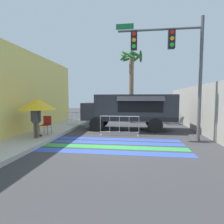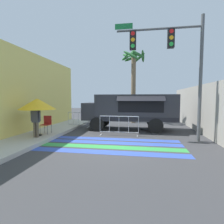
{
  "view_description": "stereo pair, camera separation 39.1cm",
  "coord_description": "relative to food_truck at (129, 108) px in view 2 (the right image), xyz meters",
  "views": [
    {
      "loc": [
        0.88,
        -7.82,
        2.14
      ],
      "look_at": [
        -0.47,
        2.71,
        1.32
      ],
      "focal_mm": 28.0,
      "sensor_mm": 36.0,
      "label": 1
    },
    {
      "loc": [
        1.26,
        -7.76,
        2.14
      ],
      "look_at": [
        -0.47,
        2.71,
        1.32
      ],
      "focal_mm": 28.0,
      "sensor_mm": 36.0,
      "label": 2
    }
  ],
  "objects": [
    {
      "name": "folding_chair",
      "position": [
        -4.4,
        -2.96,
        -0.68
      ],
      "size": [
        0.46,
        0.46,
        0.99
      ],
      "rotation": [
        0.0,
        0.0,
        -0.23
      ],
      "color": "#4C4C51",
      "rests_on": "sidewalk_left"
    },
    {
      "name": "barricade_front",
      "position": [
        -0.43,
        -2.07,
        -0.89
      ],
      "size": [
        2.25,
        0.44,
        1.14
      ],
      "color": "#B7BABF",
      "rests_on": "ground_plane"
    },
    {
      "name": "crosswalk_painted",
      "position": [
        -0.46,
        -4.14,
        -1.46
      ],
      "size": [
        6.4,
        2.84,
        0.01
      ],
      "color": "#334FB2",
      "rests_on": "ground_plane"
    },
    {
      "name": "food_truck",
      "position": [
        0.0,
        0.0,
        0.0
      ],
      "size": [
        6.19,
        2.64,
        2.4
      ],
      "color": "#2D2D33",
      "rests_on": "ground_plane"
    },
    {
      "name": "patio_umbrella",
      "position": [
        -4.53,
        -3.61,
        0.4
      ],
      "size": [
        1.89,
        1.89,
        1.97
      ],
      "color": "black",
      "rests_on": "sidewalk_left"
    },
    {
      "name": "barricade_side",
      "position": [
        -3.77,
        0.36,
        -0.91
      ],
      "size": [
        1.6,
        0.44,
        1.14
      ],
      "color": "#B7BABF",
      "rests_on": "ground_plane"
    },
    {
      "name": "ground_plane",
      "position": [
        -0.46,
        -4.19,
        -1.46
      ],
      "size": [
        60.0,
        60.0,
        0.0
      ],
      "primitive_type": "plane",
      "color": "#38383A"
    },
    {
      "name": "traffic_signal_pole",
      "position": [
        2.29,
        -2.81,
        2.85
      ],
      "size": [
        4.29,
        0.29,
        6.12
      ],
      "color": "#515456",
      "rests_on": "ground_plane"
    },
    {
      "name": "vendor_person",
      "position": [
        -4.39,
        -4.01,
        -0.36
      ],
      "size": [
        0.53,
        0.22,
        1.63
      ],
      "rotation": [
        0.0,
        0.0,
        -0.21
      ],
      "color": "brown",
      "rests_on": "sidewalk_left"
    },
    {
      "name": "sidewalk_left",
      "position": [
        -5.85,
        -4.19,
        -1.37
      ],
      "size": [
        4.4,
        16.0,
        0.18
      ],
      "color": "#B7B5AD",
      "rests_on": "ground_plane"
    },
    {
      "name": "concrete_wall_right",
      "position": [
        4.5,
        -1.19,
        0.03
      ],
      "size": [
        0.2,
        16.0,
        2.97
      ],
      "color": "#A39E93",
      "rests_on": "ground_plane"
    },
    {
      "name": "building_left_facade",
      "position": [
        -5.86,
        -4.19,
        1.01
      ],
      "size": [
        0.25,
        16.0,
        4.93
      ],
      "color": "#E5D166",
      "rests_on": "ground_plane"
    },
    {
      "name": "palm_tree",
      "position": [
        0.13,
        3.57,
        2.81
      ],
      "size": [
        2.15,
        2.14,
        6.28
      ],
      "color": "#7A664C",
      "rests_on": "ground_plane"
    }
  ]
}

